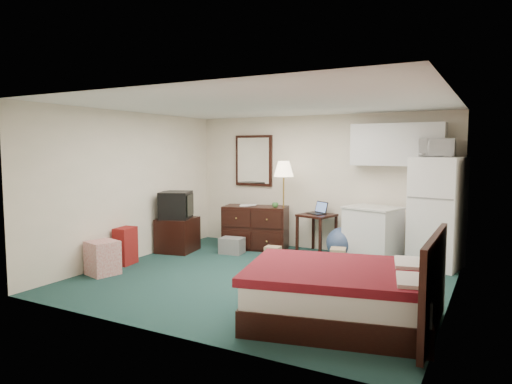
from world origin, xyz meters
The scene contains 25 objects.
floor centered at (0.00, 0.00, 0.00)m, with size 5.00×4.50×0.01m, color black.
ceiling centered at (0.00, 0.00, 2.50)m, with size 5.00×4.50×0.01m, color beige.
walls centered at (0.00, 0.00, 1.25)m, with size 5.01×4.51×2.50m.
mirror centered at (-1.35, 2.22, 1.65)m, with size 0.80×0.06×1.00m, color white, non-canonical shape.
upper_cabinets centered at (1.45, 2.08, 1.95)m, with size 1.50×0.35×0.70m, color silver, non-canonical shape.
headboard centered at (2.46, -1.09, 0.55)m, with size 0.06×1.56×1.00m, color black, non-canonical shape.
dresser centered at (-1.05, 1.74, 0.40)m, with size 1.19×0.54×0.81m, color black, non-canonical shape.
floor_lamp centered at (-0.49, 1.77, 0.83)m, with size 0.36×0.36×1.66m, color #B59246, non-canonical shape.
desk centered at (0.10, 1.93, 0.35)m, with size 0.56×0.56×0.71m, color black, non-canonical shape.
exercise_ball centered at (0.63, 1.75, 0.27)m, with size 0.54×0.54×0.54m, color navy.
kitchen_counter centered at (1.15, 1.77, 0.45)m, with size 0.81×0.62×0.89m, color silver, non-canonical shape.
fridge centered at (2.13, 1.88, 0.88)m, with size 0.72×0.72×1.75m, color white, non-canonical shape.
bed centered at (1.48, -1.09, 0.30)m, with size 1.85×1.44×0.59m, color #4C0812, non-canonical shape.
tv_stand centered at (-2.21, 0.85, 0.31)m, with size 0.62×0.67×0.62m, color black, non-canonical shape.
suitcase centered at (-2.35, -0.32, 0.30)m, with size 0.23×0.37×0.61m, color #601015, non-canonical shape.
retail_box centered at (-2.22, -0.93, 0.25)m, with size 0.40×0.40×0.51m, color silver, non-canonical shape.
file_bin centered at (-1.23, 1.17, 0.14)m, with size 0.41×0.31×0.29m, color slate, non-canonical shape.
cardboard_box_a centered at (-0.39, 1.14, 0.11)m, with size 0.26×0.22×0.22m, color tan, non-canonical shape.
cardboard_box_b centered at (0.73, 1.23, 0.14)m, with size 0.24×0.28×0.28m, color tan, non-canonical shape.
laptop centered at (0.09, 1.95, 0.82)m, with size 0.31×0.26×0.22m, color black, non-canonical shape.
crt_tv centered at (-2.21, 0.82, 0.86)m, with size 0.53×0.57×0.49m, color black, non-canonical shape.
microwave centered at (2.09, 1.90, 1.93)m, with size 0.52×0.29×0.35m, color white.
book_a centered at (-1.32, 1.62, 0.93)m, with size 0.18×0.02×0.25m, color tan.
book_b centered at (-1.20, 1.74, 0.91)m, with size 0.15×0.02×0.20m, color tan.
mug centered at (-0.64, 1.74, 0.87)m, with size 0.11×0.09×0.11m, color #3C7D38.
Camera 1 is at (2.99, -5.75, 1.87)m, focal length 32.00 mm.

